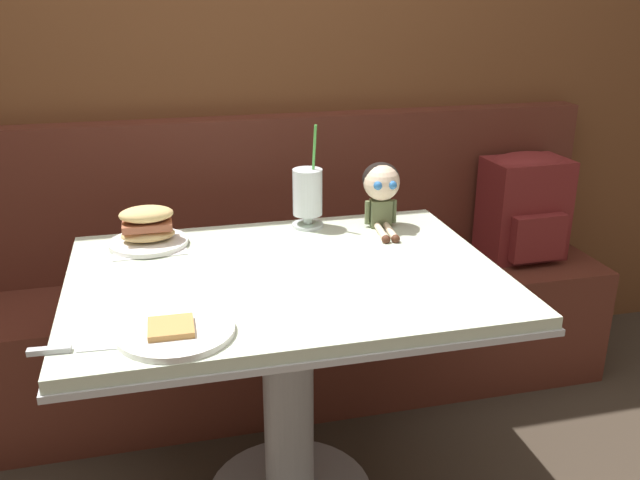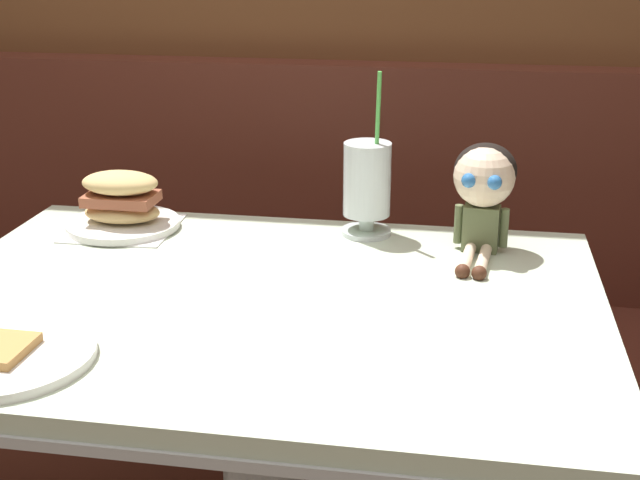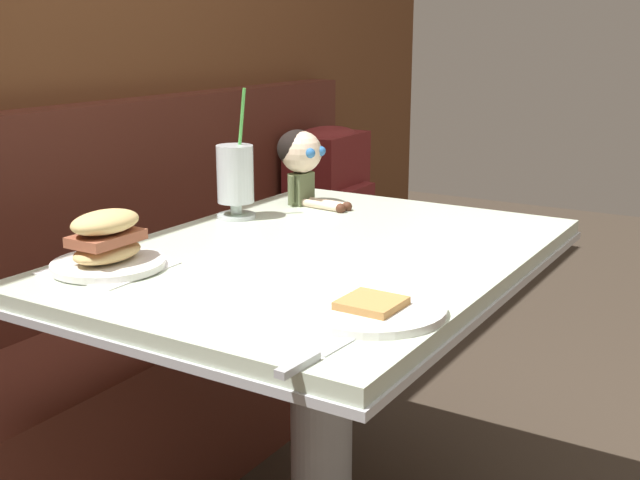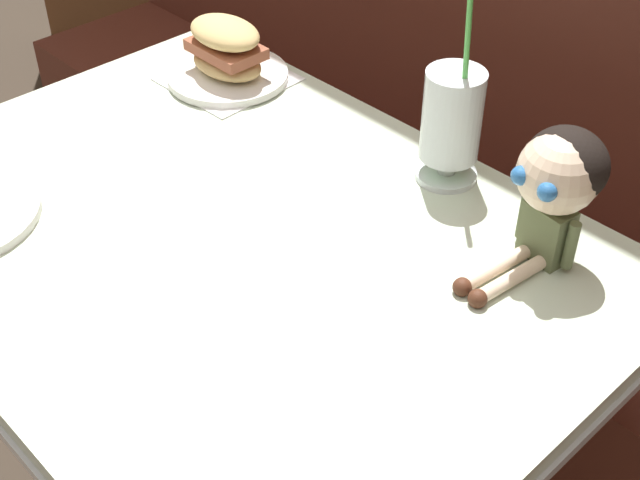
{
  "view_description": "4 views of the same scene",
  "coord_description": "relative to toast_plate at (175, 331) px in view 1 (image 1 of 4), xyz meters",
  "views": [
    {
      "loc": [
        -0.3,
        -1.4,
        1.43
      ],
      "look_at": [
        0.09,
        0.18,
        0.82
      ],
      "focal_mm": 38.15,
      "sensor_mm": 36.0,
      "label": 1
    },
    {
      "loc": [
        0.31,
        -1.06,
        1.29
      ],
      "look_at": [
        0.1,
        0.19,
        0.84
      ],
      "focal_mm": 48.55,
      "sensor_mm": 36.0,
      "label": 2
    },
    {
      "loc": [
        -1.39,
        -0.67,
        1.19
      ],
      "look_at": [
        -0.01,
        0.18,
        0.76
      ],
      "focal_mm": 44.77,
      "sensor_mm": 36.0,
      "label": 3
    },
    {
      "loc": [
        0.8,
        -0.4,
        1.51
      ],
      "look_at": [
        0.13,
        0.24,
        0.76
      ],
      "focal_mm": 48.87,
      "sensor_mm": 36.0,
      "label": 4
    }
  ],
  "objects": [
    {
      "name": "seated_doll",
      "position": [
        0.64,
        0.55,
        0.12
      ],
      "size": [
        0.12,
        0.22,
        0.2
      ],
      "color": "#5B6642",
      "rests_on": "diner_table"
    },
    {
      "name": "milkshake_glass",
      "position": [
        0.43,
        0.6,
        0.09
      ],
      "size": [
        0.1,
        0.1,
        0.32
      ],
      "color": "silver",
      "rests_on": "diner_table"
    },
    {
      "name": "toast_plate",
      "position": [
        0.0,
        0.0,
        0.0
      ],
      "size": [
        0.25,
        0.25,
        0.03
      ],
      "color": "white",
      "rests_on": "diner_table"
    },
    {
      "name": "wood_panel_wall",
      "position": [
        0.29,
        1.14,
        0.45
      ],
      "size": [
        4.4,
        0.08,
        2.4
      ],
      "primitive_type": "cube",
      "color": "brown",
      "rests_on": "ground"
    },
    {
      "name": "sandwich_plate",
      "position": [
        -0.05,
        0.55,
        0.04
      ],
      "size": [
        0.22,
        0.22,
        0.12
      ],
      "color": "white",
      "rests_on": "diner_table"
    },
    {
      "name": "butter_knife",
      "position": [
        -0.22,
        -0.02,
        -0.0
      ],
      "size": [
        0.24,
        0.03,
        0.01
      ],
      "color": "silver",
      "rests_on": "diner_table"
    },
    {
      "name": "diner_table",
      "position": [
        0.29,
        0.27,
        -0.21
      ],
      "size": [
        1.11,
        0.81,
        0.74
      ],
      "color": "beige",
      "rests_on": "ground"
    },
    {
      "name": "backpack",
      "position": [
        1.33,
        0.88,
        -0.09
      ],
      "size": [
        0.31,
        0.25,
        0.41
      ],
      "color": "maroon",
      "rests_on": "booth_bench"
    },
    {
      "name": "booth_bench",
      "position": [
        0.29,
        0.9,
        -0.42
      ],
      "size": [
        2.6,
        0.48,
        1.0
      ],
      "color": "#512319",
      "rests_on": "ground"
    }
  ]
}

